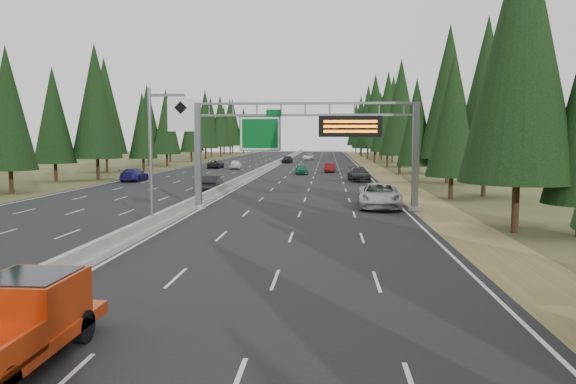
# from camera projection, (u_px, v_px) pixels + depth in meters

# --- Properties ---
(road) EXTENTS (32.00, 260.00, 0.08)m
(road) POSITION_uv_depth(u_px,v_px,m) (263.00, 172.00, 86.45)
(road) COLOR black
(road) RESTS_ON ground
(shoulder_right) EXTENTS (3.60, 260.00, 0.06)m
(shoulder_right) POSITION_uv_depth(u_px,v_px,m) (380.00, 173.00, 85.19)
(shoulder_right) COLOR olive
(shoulder_right) RESTS_ON ground
(shoulder_left) EXTENTS (3.60, 260.00, 0.06)m
(shoulder_left) POSITION_uv_depth(u_px,v_px,m) (150.00, 172.00, 87.71)
(shoulder_left) COLOR #3A431F
(shoulder_left) RESTS_ON ground
(median_barrier) EXTENTS (0.70, 260.00, 0.85)m
(median_barrier) POSITION_uv_depth(u_px,v_px,m) (263.00, 170.00, 86.41)
(median_barrier) COLOR gray
(median_barrier) RESTS_ON road
(sign_gantry) EXTENTS (16.75, 0.98, 7.80)m
(sign_gantry) POSITION_uv_depth(u_px,v_px,m) (314.00, 139.00, 40.52)
(sign_gantry) COLOR slate
(sign_gantry) RESTS_ON road
(hov_sign_pole) EXTENTS (2.80, 0.50, 8.00)m
(hov_sign_pole) POSITION_uv_depth(u_px,v_px,m) (160.00, 149.00, 31.31)
(hov_sign_pole) COLOR slate
(hov_sign_pole) RESTS_ON road
(tree_row_right) EXTENTS (11.79, 239.55, 18.85)m
(tree_row_right) POSITION_uv_depth(u_px,v_px,m) (416.00, 105.00, 76.74)
(tree_row_right) COLOR black
(tree_row_right) RESTS_ON ground
(tree_row_left) EXTENTS (11.80, 239.41, 18.85)m
(tree_row_left) POSITION_uv_depth(u_px,v_px,m) (111.00, 110.00, 81.93)
(tree_row_left) COLOR black
(tree_row_left) RESTS_ON ground
(silver_minivan) EXTENTS (3.37, 6.79, 1.85)m
(silver_minivan) POSITION_uv_depth(u_px,v_px,m) (379.00, 196.00, 42.07)
(silver_minivan) COLOR #B1B1B6
(silver_minivan) RESTS_ON road
(red_pickup) EXTENTS (2.14, 6.00, 1.96)m
(red_pickup) POSITION_uv_depth(u_px,v_px,m) (21.00, 316.00, 13.16)
(red_pickup) COLOR black
(red_pickup) RESTS_ON road
(car_ahead_green) EXTENTS (2.10, 4.47, 1.48)m
(car_ahead_green) POSITION_uv_depth(u_px,v_px,m) (301.00, 169.00, 80.55)
(car_ahead_green) COLOR #17653E
(car_ahead_green) RESTS_ON road
(car_ahead_dkred) EXTENTS (1.74, 4.30, 1.39)m
(car_ahead_dkred) POSITION_uv_depth(u_px,v_px,m) (330.00, 168.00, 85.02)
(car_ahead_dkred) COLOR maroon
(car_ahead_dkred) RESTS_ON road
(car_ahead_dkgrey) EXTENTS (2.76, 5.86, 1.65)m
(car_ahead_dkgrey) POSITION_uv_depth(u_px,v_px,m) (359.00, 174.00, 68.03)
(car_ahead_dkgrey) COLOR black
(car_ahead_dkgrey) RESTS_ON road
(car_ahead_white) EXTENTS (2.64, 5.31, 1.45)m
(car_ahead_white) POSITION_uv_depth(u_px,v_px,m) (308.00, 157.00, 132.11)
(car_ahead_white) COLOR white
(car_ahead_white) RESTS_ON road
(car_ahead_far) EXTENTS (2.19, 4.75, 1.57)m
(car_ahead_far) POSITION_uv_depth(u_px,v_px,m) (287.00, 159.00, 116.30)
(car_ahead_far) COLOR black
(car_ahead_far) RESTS_ON road
(car_onc_near) EXTENTS (1.77, 4.75, 1.55)m
(car_onc_near) POSITION_uv_depth(u_px,v_px,m) (212.00, 183.00, 55.27)
(car_onc_near) COLOR black
(car_onc_near) RESTS_ON road
(car_onc_blue) EXTENTS (2.30, 5.49, 1.58)m
(car_onc_blue) POSITION_uv_depth(u_px,v_px,m) (134.00, 175.00, 67.86)
(car_onc_blue) COLOR navy
(car_onc_blue) RESTS_ON road
(car_onc_white) EXTENTS (2.14, 4.60, 1.52)m
(car_onc_white) POSITION_uv_depth(u_px,v_px,m) (236.00, 164.00, 93.88)
(car_onc_white) COLOR white
(car_onc_white) RESTS_ON road
(car_onc_far) EXTENTS (2.75, 5.34, 1.44)m
(car_onc_far) POSITION_uv_depth(u_px,v_px,m) (216.00, 164.00, 96.47)
(car_onc_far) COLOR black
(car_onc_far) RESTS_ON road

